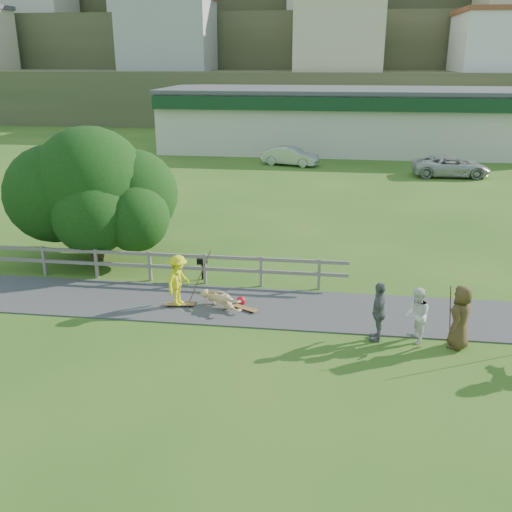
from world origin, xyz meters
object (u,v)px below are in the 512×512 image
(car_white, at_px, (451,166))
(tree, at_px, (93,209))
(car_silver, at_px, (290,156))
(bbq, at_px, (202,269))
(skater_rider, at_px, (178,283))
(skater_fallen, at_px, (221,299))
(spectator_b, at_px, (379,311))
(spectator_c, at_px, (461,317))
(spectator_a, at_px, (417,316))

(car_white, bearing_deg, tree, 135.75)
(car_silver, distance_m, car_white, 11.28)
(car_silver, bearing_deg, bbq, -168.91)
(skater_rider, xyz_separation_m, car_white, (12.47, 22.97, -0.13))
(tree, bearing_deg, skater_fallen, -35.09)
(car_white, bearing_deg, car_silver, 73.90)
(car_silver, relative_size, car_white, 0.82)
(skater_rider, relative_size, spectator_b, 0.95)
(skater_fallen, xyz_separation_m, car_silver, (0.19, 25.58, 0.38))
(skater_rider, distance_m, car_silver, 25.73)
(car_white, bearing_deg, skater_rider, 149.30)
(skater_fallen, bearing_deg, car_silver, 35.43)
(spectator_b, height_order, spectator_c, spectator_c)
(spectator_a, xyz_separation_m, car_silver, (-5.65, 27.06, -0.12))
(spectator_a, relative_size, car_white, 0.32)
(skater_fallen, xyz_separation_m, tree, (-5.81, 4.08, 1.69))
(spectator_c, xyz_separation_m, bbq, (-8.10, 4.01, -0.50))
(spectator_a, distance_m, bbq, 7.97)
(bbq, bearing_deg, car_silver, 75.48)
(spectator_a, bearing_deg, skater_fallen, -117.62)
(skater_fallen, bearing_deg, tree, 90.77)
(spectator_a, relative_size, tree, 0.22)
(skater_rider, bearing_deg, car_white, -10.45)
(bbq, bearing_deg, spectator_a, -40.03)
(skater_fallen, bearing_deg, skater_rider, 130.00)
(car_silver, bearing_deg, spectator_a, -153.85)
(skater_rider, height_order, spectator_a, skater_rider)
(spectator_c, relative_size, bbq, 2.23)
(car_silver, height_order, car_white, car_white)
(spectator_c, relative_size, car_white, 0.36)
(spectator_a, height_order, spectator_c, spectator_c)
(spectator_a, bearing_deg, car_white, 154.27)
(spectator_b, bearing_deg, car_white, 173.20)
(skater_fallen, distance_m, bbq, 2.62)
(spectator_c, bearing_deg, spectator_b, -70.09)
(car_white, xyz_separation_m, tree, (-16.95, -18.79, 1.29))
(spectator_c, height_order, car_white, spectator_c)
(skater_rider, distance_m, skater_fallen, 1.44)
(car_silver, xyz_separation_m, bbq, (-1.33, -23.23, -0.27))
(car_white, bearing_deg, spectator_a, 165.53)
(skater_fallen, distance_m, spectator_c, 7.19)
(spectator_b, bearing_deg, car_silver, -162.56)
(skater_rider, xyz_separation_m, spectator_a, (7.17, -1.38, -0.03))
(car_silver, bearing_deg, skater_fallen, -166.08)
(spectator_c, distance_m, tree, 14.05)
(skater_rider, distance_m, tree, 6.23)
(spectator_c, bearing_deg, bbq, -92.39)
(bbq, bearing_deg, skater_rider, -105.90)
(tree, bearing_deg, car_silver, 74.40)
(bbq, bearing_deg, tree, 148.50)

